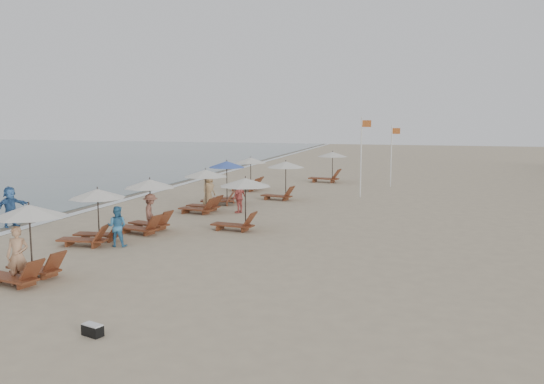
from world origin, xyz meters
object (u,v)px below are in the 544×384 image
(lounger_station_0, at_px, (25,243))
(duffel_bag, at_px, (93,330))
(waterline_walker, at_px, (10,207))
(lounger_station_3, at_px, (202,189))
(beachgoer_mid_a, at_px, (117,226))
(beachgoer_far_a, at_px, (239,197))
(beachgoer_far_b, at_px, (208,190))
(lounger_station_2, at_px, (146,206))
(inland_station_0, at_px, (240,197))
(lounger_station_1, at_px, (93,216))
(beachgoer_near, at_px, (18,256))
(beachgoer_mid_b, at_px, (151,213))
(inland_station_2, at_px, (328,165))
(lounger_station_5, at_px, (247,174))
(inland_station_1, at_px, (282,175))
(flag_pole_near, at_px, (362,153))
(lounger_station_4, at_px, (223,183))

(lounger_station_0, relative_size, duffel_bag, 4.52)
(waterline_walker, bearing_deg, duffel_bag, -116.01)
(lounger_station_3, distance_m, beachgoer_mid_a, 7.89)
(beachgoer_far_a, height_order, beachgoer_far_b, beachgoer_far_b)
(lounger_station_3, bearing_deg, lounger_station_2, -94.38)
(inland_station_0, bearing_deg, waterline_walker, -168.37)
(lounger_station_1, height_order, beachgoer_near, lounger_station_1)
(lounger_station_2, relative_size, beachgoer_near, 1.45)
(beachgoer_far_b, bearing_deg, beachgoer_mid_a, -162.10)
(beachgoer_mid_b, bearing_deg, inland_station_2, -35.13)
(duffel_bag, bearing_deg, inland_station_0, 92.87)
(lounger_station_1, xyz_separation_m, inland_station_2, (5.10, 22.38, 0.21))
(lounger_station_5, xyz_separation_m, inland_station_1, (3.25, -3.44, 0.38))
(lounger_station_3, relative_size, waterline_walker, 1.38)
(lounger_station_0, height_order, beachgoer_mid_b, lounger_station_0)
(beachgoer_far_a, relative_size, beachgoer_far_b, 0.88)
(lounger_station_3, xyz_separation_m, flag_pole_near, (7.09, 7.50, 1.48))
(lounger_station_5, bearing_deg, beachgoer_far_a, -74.70)
(lounger_station_3, xyz_separation_m, lounger_station_5, (-0.46, 8.75, -0.10))
(lounger_station_0, xyz_separation_m, lounger_station_2, (-0.05, 7.43, -0.03))
(beachgoer_far_a, xyz_separation_m, flag_pole_near, (5.24, 7.18, 1.86))
(beachgoer_near, bearing_deg, lounger_station_0, 73.62)
(lounger_station_4, xyz_separation_m, inland_station_0, (3.27, -6.65, 0.29))
(beachgoer_mid_a, distance_m, beachgoer_far_a, 8.45)
(lounger_station_1, bearing_deg, lounger_station_0, -79.48)
(lounger_station_3, bearing_deg, duffel_bag, -76.12)
(inland_station_0, xyz_separation_m, beachgoer_mid_a, (-3.45, -4.15, -0.68))
(waterline_walker, bearing_deg, beachgoer_mid_a, -90.51)
(lounger_station_2, relative_size, lounger_station_3, 1.00)
(beachgoer_mid_b, height_order, beachgoer_far_a, beachgoer_mid_b)
(lounger_station_1, bearing_deg, lounger_station_2, 70.98)
(beachgoer_far_a, distance_m, beachgoer_far_b, 2.76)
(lounger_station_1, height_order, flag_pole_near, flag_pole_near)
(lounger_station_3, height_order, flag_pole_near, flag_pole_near)
(inland_station_0, xyz_separation_m, beachgoer_mid_b, (-3.46, -1.48, -0.62))
(lounger_station_5, bearing_deg, lounger_station_2, -89.75)
(lounger_station_0, xyz_separation_m, beachgoer_near, (0.02, -0.35, -0.30))
(inland_station_1, height_order, beachgoer_far_a, inland_station_1)
(lounger_station_4, distance_m, inland_station_2, 12.36)
(beachgoer_near, bearing_deg, lounger_station_1, 80.83)
(beachgoer_far_b, bearing_deg, lounger_station_5, 16.55)
(beachgoer_far_b, distance_m, waterline_walker, 9.87)
(lounger_station_3, xyz_separation_m, duffel_bag, (3.89, -15.76, -1.03))
(lounger_station_5, relative_size, inland_station_0, 0.95)
(beachgoer_mid_b, distance_m, waterline_walker, 6.51)
(lounger_station_1, bearing_deg, beachgoer_mid_a, -9.22)
(lounger_station_4, distance_m, lounger_station_5, 5.86)
(duffel_bag, distance_m, flag_pole_near, 23.62)
(beachgoer_near, bearing_deg, flag_pole_near, 50.90)
(beachgoer_far_a, bearing_deg, lounger_station_3, -61.55)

